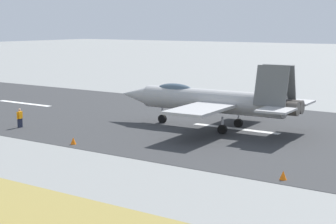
{
  "coord_description": "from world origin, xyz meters",
  "views": [
    {
      "loc": [
        -20.69,
        40.27,
        8.83
      ],
      "look_at": [
        1.63,
        6.95,
        2.2
      ],
      "focal_mm": 57.08,
      "sensor_mm": 36.0,
      "label": 1
    }
  ],
  "objects_px": {
    "crew_person": "(20,118)",
    "marker_cone_mid": "(73,141)",
    "fighter_jet": "(211,100)",
    "marker_cone_near": "(283,175)"
  },
  "relations": [
    {
      "from": "crew_person",
      "to": "marker_cone_mid",
      "type": "distance_m",
      "value": 8.7
    },
    {
      "from": "crew_person",
      "to": "marker_cone_mid",
      "type": "xyz_separation_m",
      "value": [
        -8.39,
        2.23,
        -0.56
      ]
    },
    {
      "from": "marker_cone_near",
      "to": "marker_cone_mid",
      "type": "bearing_deg",
      "value": 0.0
    },
    {
      "from": "marker_cone_mid",
      "to": "marker_cone_near",
      "type": "bearing_deg",
      "value": 180.0
    },
    {
      "from": "crew_person",
      "to": "marker_cone_mid",
      "type": "bearing_deg",
      "value": 165.13
    },
    {
      "from": "fighter_jet",
      "to": "marker_cone_near",
      "type": "relative_size",
      "value": 31.55
    },
    {
      "from": "crew_person",
      "to": "marker_cone_mid",
      "type": "height_order",
      "value": "crew_person"
    },
    {
      "from": "marker_cone_near",
      "to": "crew_person",
      "type": "bearing_deg",
      "value": -5.14
    },
    {
      "from": "marker_cone_near",
      "to": "marker_cone_mid",
      "type": "xyz_separation_m",
      "value": [
        16.38,
        0.0,
        0.0
      ]
    },
    {
      "from": "crew_person",
      "to": "marker_cone_near",
      "type": "height_order",
      "value": "crew_person"
    }
  ]
}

